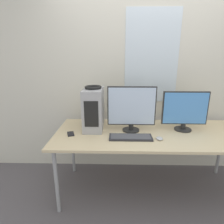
{
  "coord_description": "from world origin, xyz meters",
  "views": [
    {
      "loc": [
        -0.41,
        -1.53,
        1.58
      ],
      "look_at": [
        -0.46,
        0.45,
        1.0
      ],
      "focal_mm": 30.0,
      "sensor_mm": 36.0,
      "label": 1
    }
  ],
  "objects_px": {
    "monitor_right_near": "(185,111)",
    "headphones": "(93,87)",
    "monitor_main": "(132,108)",
    "mouse": "(159,138)",
    "keyboard": "(131,137)",
    "cell_phone": "(71,134)",
    "pc_tower": "(94,109)"
  },
  "relations": [
    {
      "from": "monitor_right_near",
      "to": "cell_phone",
      "type": "relative_size",
      "value": 3.61
    },
    {
      "from": "mouse",
      "to": "cell_phone",
      "type": "relative_size",
      "value": 0.62
    },
    {
      "from": "pc_tower",
      "to": "monitor_right_near",
      "type": "xyz_separation_m",
      "value": [
        1.04,
        -0.05,
        -0.0
      ]
    },
    {
      "from": "monitor_main",
      "to": "mouse",
      "type": "bearing_deg",
      "value": -40.56
    },
    {
      "from": "monitor_main",
      "to": "headphones",
      "type": "bearing_deg",
      "value": 169.02
    },
    {
      "from": "headphones",
      "to": "pc_tower",
      "type": "bearing_deg",
      "value": -90.0
    },
    {
      "from": "headphones",
      "to": "cell_phone",
      "type": "height_order",
      "value": "headphones"
    },
    {
      "from": "headphones",
      "to": "monitor_main",
      "type": "xyz_separation_m",
      "value": [
        0.44,
        -0.08,
        -0.22
      ]
    },
    {
      "from": "monitor_main",
      "to": "mouse",
      "type": "relative_size",
      "value": 6.15
    },
    {
      "from": "keyboard",
      "to": "mouse",
      "type": "relative_size",
      "value": 5.12
    },
    {
      "from": "monitor_main",
      "to": "cell_phone",
      "type": "bearing_deg",
      "value": -169.52
    },
    {
      "from": "headphones",
      "to": "monitor_right_near",
      "type": "bearing_deg",
      "value": -2.65
    },
    {
      "from": "cell_phone",
      "to": "monitor_right_near",
      "type": "bearing_deg",
      "value": -11.63
    },
    {
      "from": "monitor_main",
      "to": "mouse",
      "type": "xyz_separation_m",
      "value": [
        0.28,
        -0.24,
        -0.26
      ]
    },
    {
      "from": "headphones",
      "to": "monitor_main",
      "type": "height_order",
      "value": "monitor_main"
    },
    {
      "from": "pc_tower",
      "to": "mouse",
      "type": "xyz_separation_m",
      "value": [
        0.71,
        -0.32,
        -0.22
      ]
    },
    {
      "from": "pc_tower",
      "to": "cell_phone",
      "type": "distance_m",
      "value": 0.39
    },
    {
      "from": "keyboard",
      "to": "pc_tower",
      "type": "bearing_deg",
      "value": 144.73
    },
    {
      "from": "monitor_main",
      "to": "keyboard",
      "type": "xyz_separation_m",
      "value": [
        -0.02,
        -0.21,
        -0.26
      ]
    },
    {
      "from": "pc_tower",
      "to": "monitor_right_near",
      "type": "height_order",
      "value": "pc_tower"
    },
    {
      "from": "headphones",
      "to": "monitor_main",
      "type": "relative_size",
      "value": 0.36
    },
    {
      "from": "mouse",
      "to": "pc_tower",
      "type": "bearing_deg",
      "value": 155.76
    },
    {
      "from": "headphones",
      "to": "keyboard",
      "type": "xyz_separation_m",
      "value": [
        0.42,
        -0.3,
        -0.48
      ]
    },
    {
      "from": "monitor_right_near",
      "to": "headphones",
      "type": "bearing_deg",
      "value": 177.35
    },
    {
      "from": "monitor_main",
      "to": "pc_tower",
      "type": "bearing_deg",
      "value": 169.12
    },
    {
      "from": "pc_tower",
      "to": "monitor_right_near",
      "type": "bearing_deg",
      "value": -2.6
    },
    {
      "from": "mouse",
      "to": "cell_phone",
      "type": "xyz_separation_m",
      "value": [
        -0.95,
        0.11,
        -0.01
      ]
    },
    {
      "from": "headphones",
      "to": "mouse",
      "type": "height_order",
      "value": "headphones"
    },
    {
      "from": "keyboard",
      "to": "monitor_main",
      "type": "bearing_deg",
      "value": 85.01
    },
    {
      "from": "pc_tower",
      "to": "keyboard",
      "type": "height_order",
      "value": "pc_tower"
    },
    {
      "from": "pc_tower",
      "to": "headphones",
      "type": "relative_size",
      "value": 2.44
    },
    {
      "from": "keyboard",
      "to": "cell_phone",
      "type": "relative_size",
      "value": 3.18
    }
  ]
}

